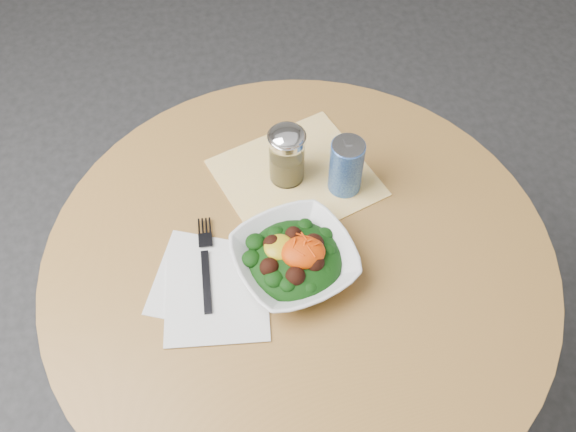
# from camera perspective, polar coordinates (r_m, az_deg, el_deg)

# --- Properties ---
(ground) EXTENTS (6.00, 6.00, 0.00)m
(ground) POSITION_cam_1_polar(r_m,az_deg,el_deg) (1.80, 0.65, -16.33)
(ground) COLOR #2A2A2D
(ground) RESTS_ON ground
(table) EXTENTS (0.90, 0.90, 0.75)m
(table) POSITION_cam_1_polar(r_m,az_deg,el_deg) (1.29, 0.88, -8.31)
(table) COLOR black
(table) RESTS_ON ground
(cloth_napkin) EXTENTS (0.34, 0.33, 0.00)m
(cloth_napkin) POSITION_cam_1_polar(r_m,az_deg,el_deg) (1.22, 0.72, 3.42)
(cloth_napkin) COLOR orange
(cloth_napkin) RESTS_ON table
(paper_napkins) EXTENTS (0.22, 0.24, 0.00)m
(paper_napkins) POSITION_cam_1_polar(r_m,az_deg,el_deg) (1.10, -6.83, -6.41)
(paper_napkins) COLOR silver
(paper_napkins) RESTS_ON table
(salad_bowl) EXTENTS (0.25, 0.25, 0.08)m
(salad_bowl) POSITION_cam_1_polar(r_m,az_deg,el_deg) (1.09, 0.57, -3.82)
(salad_bowl) COLOR white
(salad_bowl) RESTS_ON table
(fork) EXTENTS (0.03, 0.19, 0.00)m
(fork) POSITION_cam_1_polar(r_m,az_deg,el_deg) (1.12, -7.33, -3.94)
(fork) COLOR black
(fork) RESTS_ON table
(spice_shaker) EXTENTS (0.07, 0.07, 0.13)m
(spice_shaker) POSITION_cam_1_polar(r_m,az_deg,el_deg) (1.18, -0.11, 5.43)
(spice_shaker) COLOR silver
(spice_shaker) RESTS_ON table
(beverage_can) EXTENTS (0.06, 0.06, 0.12)m
(beverage_can) POSITION_cam_1_polar(r_m,az_deg,el_deg) (1.17, 5.19, 4.41)
(beverage_can) COLOR navy
(beverage_can) RESTS_ON table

